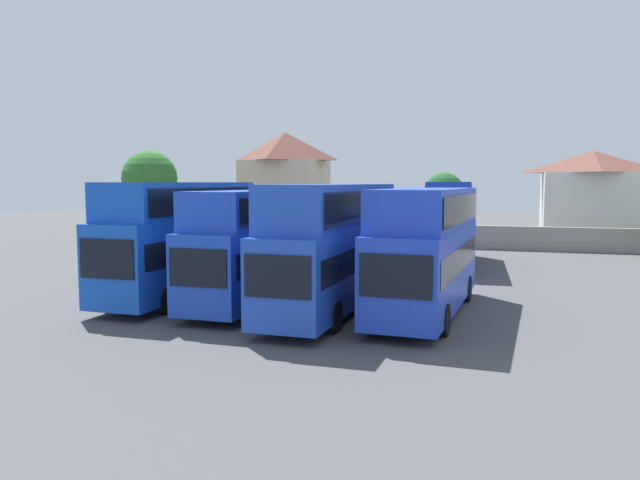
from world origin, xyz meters
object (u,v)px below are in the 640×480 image
at_px(bus_1, 181,233).
at_px(house_terrace_centre, 592,196).
at_px(bus_3, 334,239).
at_px(bus_5, 300,217).
at_px(house_terrace_left, 285,182).
at_px(bus_2, 259,240).
at_px(bus_7, 398,233).
at_px(tree_behind_wall, 444,193).
at_px(tree_left_of_lot, 150,178).
at_px(bus_6, 352,219).
at_px(bus_8, 451,218).
at_px(bus_4, 427,244).

distance_m(bus_1, house_terrace_centre, 38.67).
height_order(bus_3, bus_5, bus_3).
bearing_deg(house_terrace_left, bus_2, -71.53).
relative_size(bus_3, bus_7, 1.07).
bearing_deg(tree_behind_wall, house_terrace_centre, 26.92).
bearing_deg(tree_left_of_lot, bus_6, -20.64).
height_order(house_terrace_centre, tree_left_of_lot, tree_left_of_lot).
bearing_deg(bus_8, tree_left_of_lot, -107.90).
relative_size(bus_8, tree_left_of_lot, 1.43).
xyz_separation_m(tree_left_of_lot, tree_behind_wall, (23.82, 5.50, -1.19)).
xyz_separation_m(bus_3, house_terrace_left, (-14.59, 33.81, 2.28)).
bearing_deg(bus_2, bus_5, -166.79).
xyz_separation_m(bus_6, tree_behind_wall, (4.46, 12.79, 1.49)).
relative_size(bus_5, tree_behind_wall, 1.91).
height_order(bus_5, tree_left_of_lot, tree_left_of_lot).
distance_m(bus_7, house_terrace_left, 24.15).
relative_size(bus_7, tree_left_of_lot, 1.44).
relative_size(house_terrace_left, house_terrace_centre, 1.19).
bearing_deg(bus_7, tree_left_of_lot, -110.75).
relative_size(bus_8, house_terrace_left, 1.11).
height_order(bus_6, tree_left_of_lot, tree_left_of_lot).
height_order(bus_2, tree_behind_wall, tree_behind_wall).
relative_size(bus_4, bus_7, 0.94).
distance_m(bus_3, bus_4, 3.65).
bearing_deg(bus_8, house_terrace_left, -139.57).
bearing_deg(bus_4, house_terrace_centre, 166.76).
distance_m(bus_3, tree_left_of_lot, 31.17).
height_order(bus_7, tree_behind_wall, tree_behind_wall).
bearing_deg(tree_left_of_lot, bus_3, -44.34).
height_order(bus_3, bus_4, bus_3).
relative_size(bus_1, bus_8, 0.93).
xyz_separation_m(house_terrace_left, house_terrace_centre, (27.99, -0.61, -1.16)).
height_order(bus_2, bus_4, bus_4).
bearing_deg(bus_8, bus_2, -27.39).
height_order(bus_5, tree_behind_wall, tree_behind_wall).
relative_size(bus_4, house_terrace_left, 1.04).
xyz_separation_m(bus_1, bus_8, (10.35, 14.41, 0.01)).
height_order(bus_2, bus_7, bus_2).
relative_size(bus_2, bus_3, 0.85).
bearing_deg(bus_1, tree_behind_wall, 162.47).
bearing_deg(bus_4, bus_5, -142.21).
xyz_separation_m(bus_6, tree_left_of_lot, (-19.35, 7.29, 2.68)).
bearing_deg(bus_6, bus_4, 27.49).
bearing_deg(bus_6, bus_2, 0.82).
bearing_deg(bus_5, bus_8, 89.62).
relative_size(tree_left_of_lot, tree_behind_wall, 1.31).
bearing_deg(tree_behind_wall, bus_4, -85.69).
distance_m(bus_1, bus_6, 14.62).
bearing_deg(tree_left_of_lot, bus_8, -15.10).
bearing_deg(bus_3, bus_7, -178.80).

